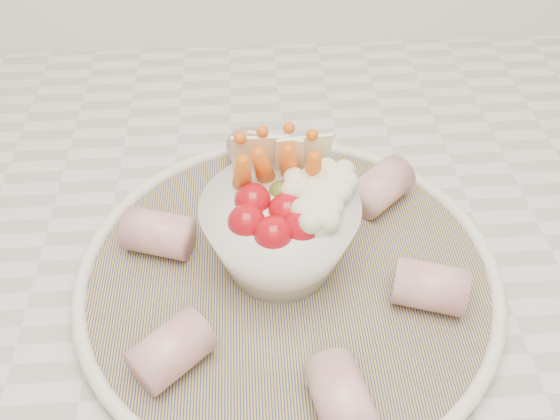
{
  "coord_description": "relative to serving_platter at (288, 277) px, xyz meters",
  "views": [
    {
      "loc": [
        -0.04,
        1.03,
        1.34
      ],
      "look_at": [
        -0.02,
        1.37,
        1.0
      ],
      "focal_mm": 40.0,
      "sensor_mm": 36.0,
      "label": 1
    }
  ],
  "objects": [
    {
      "name": "cured_meat_rolls",
      "position": [
        -0.0,
        0.0,
        0.02
      ],
      "size": [
        0.28,
        0.31,
        0.04
      ],
      "color": "#B95465",
      "rests_on": "serving_platter"
    },
    {
      "name": "serving_platter",
      "position": [
        0.0,
        0.0,
        0.0
      ],
      "size": [
        0.35,
        0.35,
        0.02
      ],
      "color": "navy",
      "rests_on": "kitchen_counter"
    },
    {
      "name": "veggie_bowl",
      "position": [
        -0.0,
        0.02,
        0.05
      ],
      "size": [
        0.13,
        0.13,
        0.11
      ],
      "color": "white",
      "rests_on": "serving_platter"
    }
  ]
}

